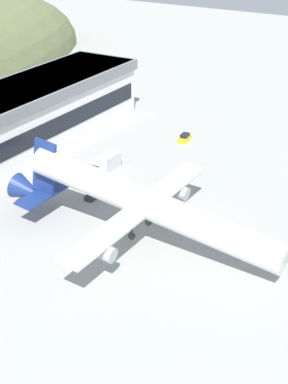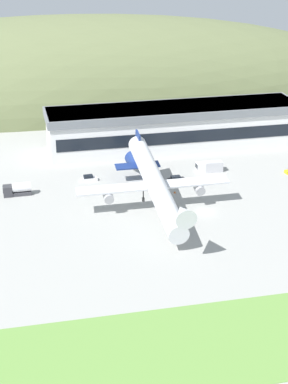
{
  "view_description": "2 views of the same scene",
  "coord_description": "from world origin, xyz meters",
  "px_view_note": "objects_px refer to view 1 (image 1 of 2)",
  "views": [
    {
      "loc": [
        -84.89,
        -38.99,
        50.33
      ],
      "look_at": [
        -11.48,
        4.29,
        9.07
      ],
      "focal_mm": 60.0,
      "sensor_mm": 36.0,
      "label": 1
    },
    {
      "loc": [
        -44.09,
        -131.08,
        64.96
      ],
      "look_at": [
        -14.63,
        0.94,
        6.33
      ],
      "focal_mm": 60.0,
      "sensor_mm": 36.0,
      "label": 2
    }
  ],
  "objects_px": {
    "terminal_building": "(3,123)",
    "traffic_cone_0": "(123,211)",
    "cargo_airplane": "(146,205)",
    "service_car_2": "(94,194)",
    "service_car_0": "(185,138)",
    "box_truck": "(105,164)"
  },
  "relations": [
    {
      "from": "service_car_0",
      "to": "traffic_cone_0",
      "type": "relative_size",
      "value": 7.19
    },
    {
      "from": "terminal_building",
      "to": "service_car_2",
      "type": "xyz_separation_m",
      "value": [
        -6.14,
        -25.91,
        -6.72
      ]
    },
    {
      "from": "terminal_building",
      "to": "traffic_cone_0",
      "type": "xyz_separation_m",
      "value": [
        -8.5,
        -33.36,
        -7.07
      ]
    },
    {
      "from": "service_car_2",
      "to": "traffic_cone_0",
      "type": "xyz_separation_m",
      "value": [
        -2.35,
        -7.45,
        -0.36
      ]
    },
    {
      "from": "cargo_airplane",
      "to": "service_car_0",
      "type": "height_order",
      "value": "cargo_airplane"
    },
    {
      "from": "cargo_airplane",
      "to": "service_car_2",
      "type": "bearing_deg",
      "value": 59.03
    },
    {
      "from": "service_car_0",
      "to": "terminal_building",
      "type": "bearing_deg",
      "value": 134.37
    },
    {
      "from": "service_car_0",
      "to": "box_truck",
      "type": "height_order",
      "value": "box_truck"
    },
    {
      "from": "cargo_airplane",
      "to": "box_truck",
      "type": "relative_size",
      "value": 7.2
    },
    {
      "from": "traffic_cone_0",
      "to": "cargo_airplane",
      "type": "bearing_deg",
      "value": -129.96
    },
    {
      "from": "terminal_building",
      "to": "traffic_cone_0",
      "type": "distance_m",
      "value": 35.14
    },
    {
      "from": "terminal_building",
      "to": "traffic_cone_0",
      "type": "relative_size",
      "value": 130.87
    },
    {
      "from": "terminal_building",
      "to": "service_car_0",
      "type": "height_order",
      "value": "terminal_building"
    },
    {
      "from": "service_car_2",
      "to": "terminal_building",
      "type": "bearing_deg",
      "value": 76.66
    },
    {
      "from": "terminal_building",
      "to": "cargo_airplane",
      "type": "distance_m",
      "value": 45.18
    },
    {
      "from": "service_car_0",
      "to": "service_car_2",
      "type": "distance_m",
      "value": 32.65
    },
    {
      "from": "cargo_airplane",
      "to": "box_truck",
      "type": "xyz_separation_m",
      "value": [
        20.56,
        21.15,
        -5.51
      ]
    },
    {
      "from": "traffic_cone_0",
      "to": "service_car_0",
      "type": "bearing_deg",
      "value": 10.19
    },
    {
      "from": "traffic_cone_0",
      "to": "terminal_building",
      "type": "bearing_deg",
      "value": 75.71
    },
    {
      "from": "cargo_airplane",
      "to": "service_car_2",
      "type": "relative_size",
      "value": 11.68
    },
    {
      "from": "service_car_0",
      "to": "traffic_cone_0",
      "type": "xyz_separation_m",
      "value": [
        -34.98,
        -6.29,
        -0.35
      ]
    },
    {
      "from": "cargo_airplane",
      "to": "traffic_cone_0",
      "type": "height_order",
      "value": "cargo_airplane"
    }
  ]
}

